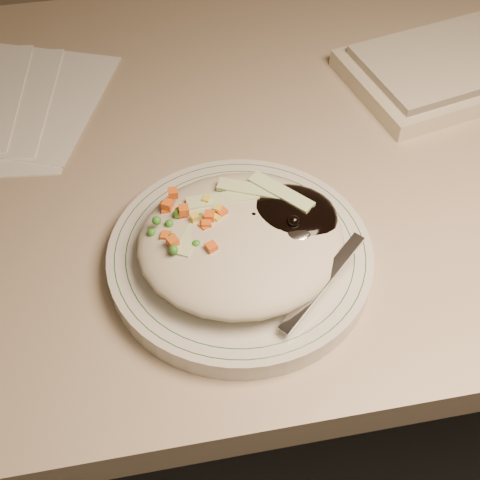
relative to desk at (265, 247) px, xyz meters
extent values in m
cube|color=tan|center=(0.00, 0.00, 0.18)|extent=(1.40, 0.70, 0.04)
cylinder|color=silver|center=(-0.07, -0.18, 0.21)|extent=(0.25, 0.25, 0.02)
torus|color=#144723|center=(-0.07, -0.18, 0.22)|extent=(0.24, 0.24, 0.00)
torus|color=#144723|center=(-0.07, -0.18, 0.22)|extent=(0.22, 0.22, 0.00)
ellipsoid|color=#BDB499|center=(-0.07, -0.18, 0.24)|extent=(0.19, 0.18, 0.04)
ellipsoid|color=black|center=(-0.02, -0.17, 0.25)|extent=(0.10, 0.09, 0.03)
ellipsoid|color=orange|center=(-0.11, -0.16, 0.24)|extent=(0.08, 0.08, 0.02)
sphere|color=black|center=(-0.05, -0.17, 0.25)|extent=(0.01, 0.01, 0.01)
sphere|color=black|center=(-0.03, -0.16, 0.25)|extent=(0.01, 0.01, 0.01)
sphere|color=black|center=(0.00, -0.17, 0.26)|extent=(0.01, 0.01, 0.01)
sphere|color=black|center=(-0.01, -0.16, 0.25)|extent=(0.01, 0.01, 0.01)
sphere|color=black|center=(-0.02, -0.19, 0.26)|extent=(0.01, 0.01, 0.01)
sphere|color=black|center=(-0.03, -0.17, 0.25)|extent=(0.01, 0.01, 0.01)
sphere|color=black|center=(-0.02, -0.16, 0.25)|extent=(0.01, 0.01, 0.01)
cube|color=orange|center=(-0.12, -0.16, 0.26)|extent=(0.01, 0.01, 0.01)
cube|color=orange|center=(-0.10, -0.18, 0.25)|extent=(0.01, 0.01, 0.01)
cube|color=orange|center=(-0.13, -0.14, 0.26)|extent=(0.01, 0.01, 0.01)
cube|color=orange|center=(-0.10, -0.17, 0.26)|extent=(0.01, 0.01, 0.01)
cube|color=orange|center=(-0.10, -0.17, 0.26)|extent=(0.01, 0.01, 0.01)
cube|color=orange|center=(-0.13, -0.14, 0.25)|extent=(0.01, 0.01, 0.01)
cube|color=orange|center=(-0.12, -0.15, 0.26)|extent=(0.01, 0.01, 0.01)
cube|color=orange|center=(-0.10, -0.17, 0.26)|extent=(0.01, 0.01, 0.01)
cube|color=orange|center=(-0.08, -0.16, 0.26)|extent=(0.01, 0.01, 0.01)
cube|color=orange|center=(-0.12, -0.13, 0.26)|extent=(0.01, 0.01, 0.01)
cube|color=orange|center=(-0.13, -0.19, 0.26)|extent=(0.01, 0.01, 0.01)
cube|color=orange|center=(-0.10, -0.20, 0.26)|extent=(0.01, 0.01, 0.01)
cube|color=orange|center=(-0.14, -0.18, 0.25)|extent=(0.01, 0.01, 0.01)
cube|color=orange|center=(-0.13, -0.14, 0.25)|extent=(0.01, 0.01, 0.01)
sphere|color=#388C28|center=(-0.10, -0.16, 0.25)|extent=(0.01, 0.01, 0.01)
sphere|color=#388C28|center=(-0.13, -0.20, 0.26)|extent=(0.01, 0.01, 0.01)
sphere|color=#388C28|center=(-0.13, -0.16, 0.26)|extent=(0.01, 0.01, 0.01)
sphere|color=#388C28|center=(-0.14, -0.16, 0.26)|extent=(0.01, 0.01, 0.01)
sphere|color=#388C28|center=(-0.10, -0.16, 0.25)|extent=(0.01, 0.01, 0.01)
sphere|color=#388C28|center=(-0.10, -0.19, 0.25)|extent=(0.01, 0.01, 0.01)
sphere|color=#388C28|center=(-0.11, -0.17, 0.25)|extent=(0.01, 0.01, 0.01)
sphere|color=#388C28|center=(-0.12, -0.19, 0.25)|extent=(0.01, 0.01, 0.01)
sphere|color=#388C28|center=(-0.15, -0.17, 0.25)|extent=(0.01, 0.01, 0.01)
sphere|color=#388C28|center=(-0.12, -0.15, 0.26)|extent=(0.01, 0.01, 0.01)
sphere|color=#388C28|center=(-0.12, -0.15, 0.26)|extent=(0.01, 0.01, 0.01)
sphere|color=#388C28|center=(-0.13, -0.18, 0.25)|extent=(0.01, 0.01, 0.01)
sphere|color=#388C28|center=(-0.11, -0.19, 0.26)|extent=(0.01, 0.01, 0.01)
sphere|color=#388C28|center=(-0.08, -0.14, 0.25)|extent=(0.01, 0.01, 0.01)
cube|color=yellow|center=(-0.10, -0.16, 0.25)|extent=(0.01, 0.01, 0.01)
cube|color=yellow|center=(-0.09, -0.17, 0.26)|extent=(0.01, 0.01, 0.01)
cube|color=yellow|center=(-0.11, -0.15, 0.25)|extent=(0.01, 0.01, 0.01)
cube|color=yellow|center=(-0.11, -0.16, 0.26)|extent=(0.01, 0.01, 0.01)
cube|color=yellow|center=(-0.11, -0.17, 0.25)|extent=(0.01, 0.01, 0.01)
cube|color=yellow|center=(-0.09, -0.16, 0.26)|extent=(0.01, 0.01, 0.01)
cube|color=yellow|center=(-0.09, -0.14, 0.26)|extent=(0.01, 0.01, 0.01)
cube|color=yellow|center=(-0.10, -0.17, 0.25)|extent=(0.01, 0.01, 0.01)
cube|color=#B2D18C|center=(-0.08, -0.14, 0.26)|extent=(0.07, 0.02, 0.00)
cube|color=#B2D18C|center=(-0.05, -0.14, 0.26)|extent=(0.07, 0.04, 0.00)
cube|color=#B2D18C|center=(-0.11, -0.17, 0.26)|extent=(0.05, 0.07, 0.00)
cube|color=#B2D18C|center=(-0.02, -0.15, 0.26)|extent=(0.06, 0.06, 0.00)
cube|color=#B2D18C|center=(-0.06, -0.19, 0.25)|extent=(0.07, 0.02, 0.00)
ellipsoid|color=silver|center=(-0.02, -0.19, 0.25)|extent=(0.06, 0.06, 0.01)
cube|color=silver|center=(-0.01, -0.24, 0.24)|extent=(0.09, 0.08, 0.03)
camera|label=1|loc=(-0.14, -0.57, 0.71)|focal=50.00mm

